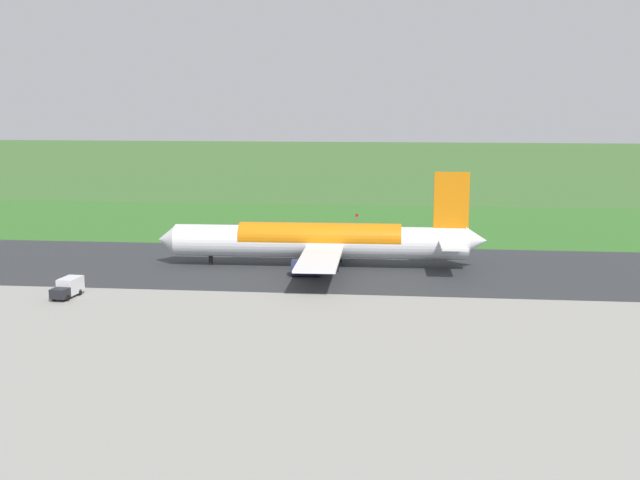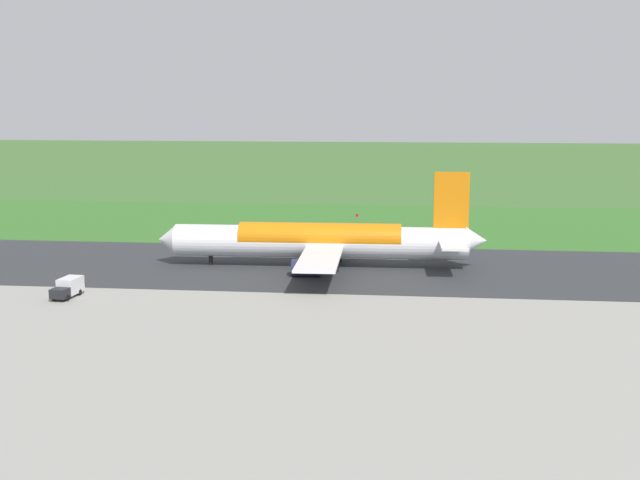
# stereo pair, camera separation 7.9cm
# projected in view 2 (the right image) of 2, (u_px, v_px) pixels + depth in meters

# --- Properties ---
(ground_plane) EXTENTS (800.00, 800.00, 0.00)m
(ground_plane) POSITION_uv_depth(u_px,v_px,m) (301.00, 267.00, 133.23)
(ground_plane) COLOR #3D662D
(runway_asphalt) EXTENTS (600.00, 37.63, 0.06)m
(runway_asphalt) POSITION_uv_depth(u_px,v_px,m) (301.00, 266.00, 133.22)
(runway_asphalt) COLOR #2D3033
(runway_asphalt) RESTS_ON ground
(apron_concrete) EXTENTS (440.00, 110.00, 0.05)m
(apron_concrete) POSITION_uv_depth(u_px,v_px,m) (214.00, 398.00, 74.50)
(apron_concrete) COLOR gray
(apron_concrete) RESTS_ON ground
(grass_verge_foreground) EXTENTS (600.00, 80.00, 0.04)m
(grass_verge_foreground) POSITION_uv_depth(u_px,v_px,m) (326.00, 229.00, 172.19)
(grass_verge_foreground) COLOR #346B27
(grass_verge_foreground) RESTS_ON ground
(airliner_main) EXTENTS (54.05, 44.14, 15.88)m
(airliner_main) POSITION_uv_depth(u_px,v_px,m) (322.00, 241.00, 132.11)
(airliner_main) COLOR white
(airliner_main) RESTS_ON ground
(service_truck_baggage) EXTENTS (2.79, 5.99, 2.65)m
(service_truck_baggage) POSITION_uv_depth(u_px,v_px,m) (68.00, 287.00, 112.22)
(service_truck_baggage) COLOR black
(service_truck_baggage) RESTS_ON ground
(no_stopping_sign) EXTENTS (0.60, 0.10, 2.91)m
(no_stopping_sign) POSITION_uv_depth(u_px,v_px,m) (357.00, 219.00, 173.98)
(no_stopping_sign) COLOR slate
(no_stopping_sign) RESTS_ON ground
(traffic_cone_orange) EXTENTS (0.40, 0.40, 0.55)m
(traffic_cone_orange) POSITION_uv_depth(u_px,v_px,m) (328.00, 225.00, 175.27)
(traffic_cone_orange) COLOR orange
(traffic_cone_orange) RESTS_ON ground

